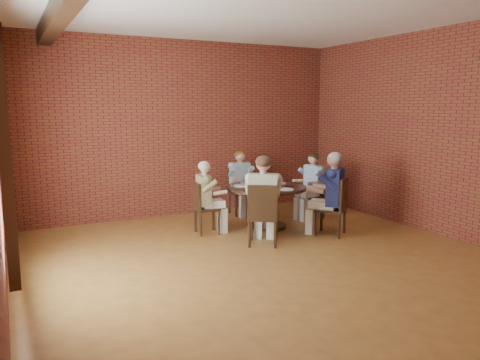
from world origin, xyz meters
name	(u,v)px	position (x,y,z in m)	size (l,w,h in m)	color
floor	(275,265)	(0.00, 0.00, 0.00)	(7.00, 7.00, 0.00)	olive
ceiling	(278,3)	(0.00, 0.00, 3.40)	(7.00, 7.00, 0.00)	white
wall_back	(183,129)	(0.00, 3.50, 1.70)	(7.00, 7.00, 0.00)	maroon
wall_right	(449,133)	(3.25, 0.00, 1.70)	(7.00, 7.00, 0.00)	maroon
window	(4,152)	(-3.18, 0.40, 1.65)	(0.10, 2.16, 2.36)	white
dining_table	(267,198)	(0.90, 1.79, 0.53)	(1.40, 1.40, 0.75)	#342011
chair_a	(314,193)	(2.08, 2.01, 0.49)	(0.45, 0.45, 0.89)	#342011
diner_a	(311,186)	(2.01, 1.99, 0.63)	(0.48, 0.59, 1.26)	#416EA9
chair_b	(239,189)	(0.97, 3.00, 0.49)	(0.41, 0.41, 0.90)	#342011
diner_b	(241,183)	(0.97, 2.93, 0.63)	(0.49, 0.60, 1.26)	#859EA9
chair_c	(203,206)	(-0.26, 1.92, 0.48)	(0.42, 0.42, 0.88)	#342011
diner_c	(207,198)	(-0.19, 1.91, 0.62)	(0.47, 0.57, 1.23)	brown
chair_d	(263,213)	(0.29, 0.85, 0.52)	(0.63, 0.63, 0.97)	#342011
diner_d	(263,200)	(0.34, 0.93, 0.70)	(0.56, 0.69, 1.39)	#B8AA91
chair_e	(336,205)	(1.68, 0.83, 0.52)	(0.64, 0.64, 0.97)	#342011
diner_e	(331,194)	(1.62, 0.90, 0.69)	(0.56, 0.69, 1.39)	#191E48
plate_a	(279,183)	(1.25, 1.94, 0.76)	(0.26, 0.26, 0.01)	white
plate_b	(248,183)	(0.75, 2.21, 0.76)	(0.26, 0.26, 0.01)	white
plate_c	(241,186)	(0.49, 1.99, 0.76)	(0.26, 0.26, 0.01)	white
plate_d	(286,189)	(1.00, 1.32, 0.76)	(0.26, 0.26, 0.01)	white
glass_a	(280,180)	(1.23, 1.89, 0.82)	(0.07, 0.07, 0.14)	white
glass_b	(264,180)	(0.97, 2.01, 0.82)	(0.07, 0.07, 0.14)	white
glass_c	(246,180)	(0.67, 2.14, 0.82)	(0.07, 0.07, 0.14)	white
glass_d	(254,183)	(0.68, 1.83, 0.82)	(0.07, 0.07, 0.14)	white
glass_e	(261,184)	(0.71, 1.63, 0.82)	(0.07, 0.07, 0.14)	white
glass_f	(262,185)	(0.65, 1.51, 0.82)	(0.07, 0.07, 0.14)	white
glass_g	(279,184)	(0.98, 1.52, 0.82)	(0.07, 0.07, 0.14)	white
smartphone	(289,186)	(1.22, 1.56, 0.75)	(0.07, 0.15, 0.01)	black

